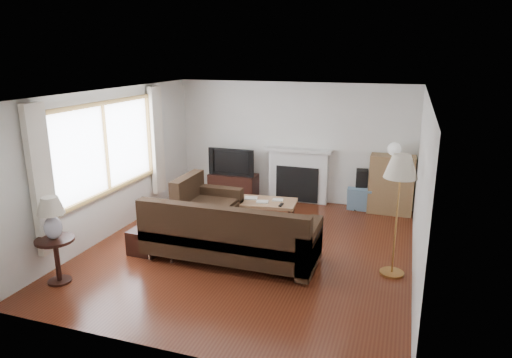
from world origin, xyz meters
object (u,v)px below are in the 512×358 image
(sectional_sofa, at_px, (231,232))
(floor_lamp, at_px, (397,216))
(coffee_table, at_px, (264,212))
(side_table, at_px, (57,260))
(tv_stand, at_px, (233,186))
(bookshelf, at_px, (391,185))

(sectional_sofa, xyz_separation_m, floor_lamp, (2.36, 0.31, 0.42))
(coffee_table, relative_size, side_table, 1.82)
(sectional_sofa, xyz_separation_m, side_table, (-2.01, -1.40, -0.14))
(tv_stand, relative_size, side_table, 1.61)
(bookshelf, bearing_deg, floor_lamp, -86.32)
(coffee_table, xyz_separation_m, floor_lamp, (2.35, -1.29, 0.65))
(floor_lamp, bearing_deg, sectional_sofa, -172.44)
(bookshelf, xyz_separation_m, side_table, (-4.20, -4.40, -0.26))
(tv_stand, height_order, sectional_sofa, sectional_sofa)
(floor_lamp, bearing_deg, tv_stand, 142.69)
(bookshelf, bearing_deg, sectional_sofa, -126.15)
(bookshelf, height_order, sectional_sofa, bookshelf)
(coffee_table, height_order, side_table, side_table)
(coffee_table, distance_m, floor_lamp, 2.76)
(sectional_sofa, bearing_deg, side_table, -145.11)
(tv_stand, relative_size, coffee_table, 0.88)
(floor_lamp, relative_size, side_table, 2.73)
(side_table, bearing_deg, bookshelf, 46.33)
(tv_stand, xyz_separation_m, coffee_table, (1.13, -1.36, -0.03))
(bookshelf, distance_m, sectional_sofa, 3.71)
(tv_stand, xyz_separation_m, bookshelf, (3.30, 0.03, 0.32))
(tv_stand, bearing_deg, side_table, -101.57)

